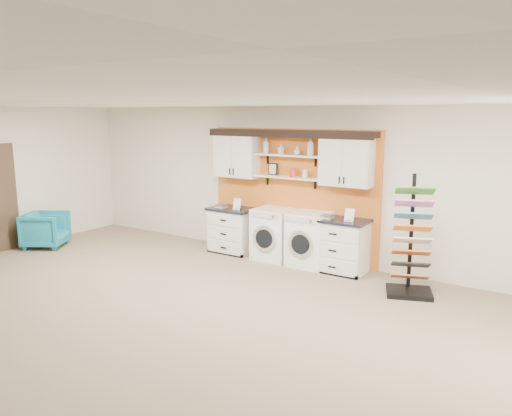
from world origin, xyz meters
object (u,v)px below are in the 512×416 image
Objects in this scene: washer at (274,234)px; armchair at (46,230)px; sample_rack at (411,258)px; base_cabinet_right at (340,245)px; dryer at (310,239)px; base_cabinet_left at (233,230)px.

washer is 4.67m from armchair.
armchair is (-6.96, -1.36, -0.20)m from sample_rack.
base_cabinet_right is at bearing -104.53° from armchair.
washer is at bearing 180.00° from dryer.
dryer is at bearing 0.00° from washer.
dryer is (1.68, -0.00, 0.05)m from base_cabinet_left.
sample_rack is at bearing -111.21° from armchair.
washer reaches higher than armchair.
washer is at bearing 149.72° from sample_rack.
dryer is at bearing -0.12° from base_cabinet_left.
dryer is at bearing -102.68° from armchair.
base_cabinet_right is 0.58m from dryer.
washer is (-1.32, -0.00, 0.02)m from base_cabinet_right.
sample_rack is 2.30× the size of armchair.
base_cabinet_left is 1.14× the size of armchair.
sample_rack is 7.09m from armchair.
sample_rack reaches higher than base_cabinet_right.
armchair is at bearing -157.37° from washer.
dryer is (-0.58, -0.00, 0.02)m from base_cabinet_right.
base_cabinet_left is 3.61m from sample_rack.
washer is (0.94, -0.00, 0.04)m from base_cabinet_left.
sample_rack is (3.59, -0.44, 0.12)m from base_cabinet_left.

